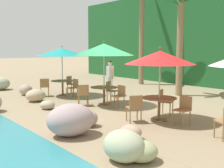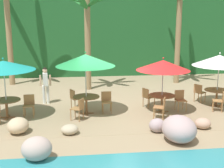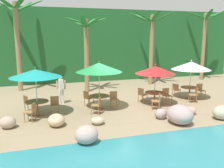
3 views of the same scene
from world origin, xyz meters
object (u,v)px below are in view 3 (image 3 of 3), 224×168
at_px(umbrella_teal, 35,73).
at_px(chair_teal_seaward, 55,104).
at_px(umbrella_white, 191,66).
at_px(chair_red_seaward, 167,95).
at_px(palm_tree_nearest, 16,29).
at_px(palm_tree_second, 86,42).
at_px(chair_white_inland, 176,89).
at_px(chair_teal_left, 31,111).
at_px(dining_table_red, 155,94).
at_px(dining_table_green, 99,98).
at_px(chair_green_seaward, 114,98).
at_px(chair_red_left, 157,100).
at_px(waiter_in_white, 61,87).
at_px(dining_table_white, 190,89).
at_px(chair_white_seaward, 200,90).
at_px(umbrella_green, 99,67).
at_px(palm_tree_third, 151,34).
at_px(chair_green_inland, 88,97).
at_px(chair_white_left, 194,94).
at_px(chair_teal_inland, 28,103).
at_px(chair_green_left, 97,104).
at_px(chair_red_inland, 142,94).
at_px(dining_table_teal, 37,104).
at_px(umbrella_red, 155,70).

height_order(umbrella_teal, chair_teal_seaward, umbrella_teal).
bearing_deg(umbrella_white, chair_red_seaward, -165.51).
relative_size(palm_tree_nearest, palm_tree_second, 1.24).
height_order(chair_red_seaward, chair_white_inland, same).
bearing_deg(chair_teal_left, dining_table_red, 7.01).
bearing_deg(dining_table_green, palm_tree_nearest, 124.63).
distance_m(chair_white_inland, palm_tree_nearest, 11.36).
bearing_deg(chair_green_seaward, umbrella_teal, -176.26).
xyz_separation_m(umbrella_teal, chair_white_inland, (8.44, 1.26, -1.59)).
distance_m(chair_red_left, waiter_in_white, 5.43).
bearing_deg(waiter_in_white, dining_table_white, -9.18).
relative_size(chair_teal_seaward, chair_red_seaward, 1.00).
bearing_deg(chair_white_seaward, umbrella_teal, -175.86).
height_order(chair_teal_left, umbrella_white, umbrella_white).
xyz_separation_m(chair_green_seaward, dining_table_white, (5.01, 0.36, 0.10)).
height_order(umbrella_green, waiter_in_white, umbrella_green).
relative_size(chair_red_left, palm_tree_third, 0.15).
distance_m(umbrella_green, chair_red_left, 3.52).
xyz_separation_m(umbrella_teal, chair_teal_left, (-0.27, -0.81, -1.59)).
bearing_deg(dining_table_green, chair_teal_left, -164.11).
bearing_deg(chair_red_seaward, chair_green_inland, 170.72).
relative_size(dining_table_green, palm_tree_third, 0.19).
height_order(chair_white_left, waiter_in_white, waiter_in_white).
relative_size(dining_table_green, chair_green_inland, 1.26).
bearing_deg(umbrella_white, dining_table_red, -166.98).
height_order(dining_table_green, dining_table_white, same).
distance_m(chair_teal_left, umbrella_white, 9.52).
xyz_separation_m(umbrella_teal, palm_tree_nearest, (-1.04, 6.23, 2.21)).
distance_m(chair_teal_seaward, chair_green_seaward, 3.15).
relative_size(chair_teal_inland, chair_white_left, 1.00).
bearing_deg(palm_tree_nearest, chair_green_inland, -55.28).
relative_size(umbrella_white, chair_white_seaward, 2.78).
bearing_deg(chair_green_left, palm_tree_nearest, 119.49).
xyz_separation_m(umbrella_green, chair_white_inland, (5.29, 1.10, -1.72)).
height_order(chair_teal_seaward, chair_red_inland, same).
bearing_deg(chair_teal_left, dining_table_green, 15.89).
bearing_deg(chair_teal_inland, chair_white_left, -5.72).
distance_m(dining_table_green, chair_green_inland, 0.86).
bearing_deg(palm_tree_nearest, dining_table_teal, -80.53).
relative_size(chair_red_left, chair_white_seaward, 1.00).
relative_size(chair_teal_inland, dining_table_green, 0.79).
distance_m(umbrella_red, palm_tree_second, 5.55).
bearing_deg(umbrella_teal, palm_tree_third, 32.65).
bearing_deg(chair_green_inland, chair_white_left, -9.93).
bearing_deg(umbrella_green, chair_teal_seaward, -178.79).
bearing_deg(chair_white_inland, chair_green_left, -161.28).
distance_m(umbrella_teal, umbrella_white, 9.03).
xyz_separation_m(palm_tree_second, palm_tree_third, (5.36, 1.11, 0.52)).
height_order(dining_table_teal, palm_tree_second, palm_tree_second).
distance_m(chair_red_inland, chair_white_inland, 2.65).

